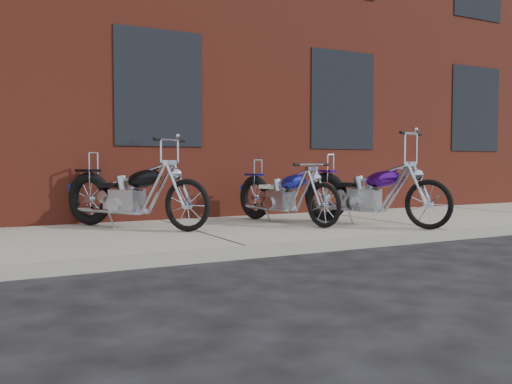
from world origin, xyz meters
TOP-DOWN VIEW (x-y plane):
  - ground at (0.00, 0.00)m, footprint 120.00×120.00m
  - sidewalk at (0.00, 1.50)m, footprint 22.00×3.00m
  - building_brick at (0.00, 8.00)m, footprint 22.00×10.00m
  - chopper_purple at (2.47, 0.95)m, footprint 0.99×2.20m
  - chopper_blue at (1.51, 1.74)m, footprint 0.65×2.13m
  - chopper_third at (-0.66, 2.14)m, footprint 1.50×1.99m

SIDE VIEW (x-z plane):
  - ground at x=0.00m, z-range 0.00..0.00m
  - sidewalk at x=0.00m, z-range 0.00..0.15m
  - chopper_blue at x=1.51m, z-range 0.07..1.01m
  - chopper_purple at x=2.47m, z-range -0.08..1.23m
  - chopper_third at x=-0.66m, z-range -0.03..1.18m
  - building_brick at x=0.00m, z-range 0.00..8.00m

